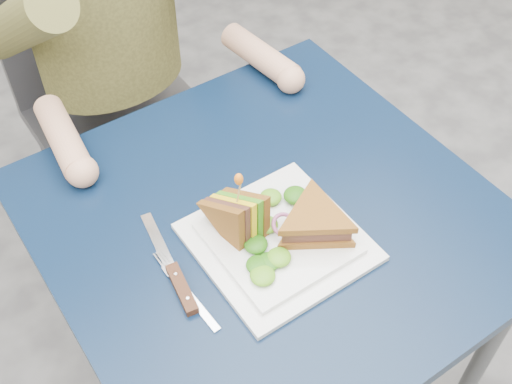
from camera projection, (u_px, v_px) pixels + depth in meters
table at (269, 243)px, 1.17m from camera, size 0.75×0.75×0.73m
chair at (104, 80)px, 1.66m from camera, size 0.42×0.40×0.93m
plate at (278, 240)px, 1.06m from camera, size 0.26×0.26×0.02m
sandwich_flat at (315, 222)px, 1.04m from camera, size 0.20×0.20×0.05m
sandwich_upright at (240, 218)px, 1.04m from camera, size 0.09×0.14×0.14m
fork at (187, 292)px, 1.00m from camera, size 0.02×0.18×0.01m
knife at (177, 279)px, 1.01m from camera, size 0.05×0.22×0.02m
toothpick at (239, 192)px, 0.99m from camera, size 0.01×0.01×0.06m
toothpick_frill at (239, 179)px, 0.97m from camera, size 0.01×0.01×0.02m
lettuce_spill at (277, 227)px, 1.05m from camera, size 0.15×0.13×0.02m
onion_ring at (284, 225)px, 1.05m from camera, size 0.04×0.04×0.02m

